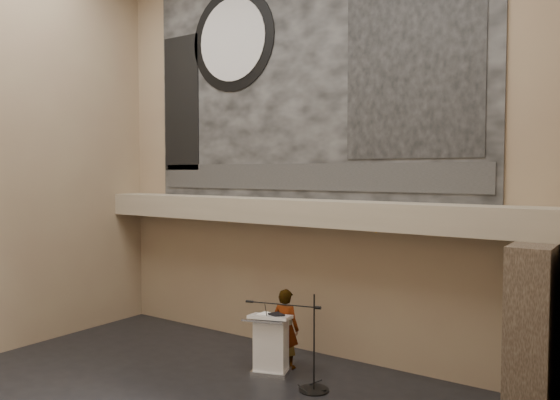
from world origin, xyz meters
The scene contains 17 objects.
wall_back centered at (0.00, 4.00, 4.25)m, with size 10.00×0.02×8.50m, color #896F57.
wall_right centered at (5.00, 0.00, 4.25)m, with size 0.02×8.00×8.50m, color #896F57.
soffit centered at (0.00, 3.60, 2.95)m, with size 10.00×0.80×0.50m, color gray.
sprinkler_left centered at (-1.60, 3.55, 2.67)m, with size 0.04×0.04×0.06m, color #B2893D.
sprinkler_right centered at (1.90, 3.55, 2.67)m, with size 0.04×0.04×0.06m, color #B2893D.
banner centered at (0.00, 3.97, 5.70)m, with size 8.00×0.05×5.00m, color black.
banner_text_strip centered at (0.00, 3.93, 3.65)m, with size 7.76×0.02×0.55m, color #2B2B2B.
banner_clock_rim centered at (-1.80, 3.93, 6.70)m, with size 2.30×2.30×0.02m, color black.
banner_clock_face centered at (-1.80, 3.91, 6.70)m, with size 1.84×1.84×0.02m, color silver.
banner_building_print centered at (2.40, 3.93, 5.80)m, with size 2.60×0.02×3.60m, color black.
banner_brick_print centered at (-3.40, 3.93, 5.40)m, with size 1.10×0.02×3.20m, color black.
stone_pier centered at (4.65, 3.15, 1.35)m, with size 0.60×1.40×2.70m, color #3E3126.
lectern centered at (0.28, 2.50, 0.55)m, with size 0.88×0.74×1.14m.
binder centered at (0.39, 2.52, 1.12)m, with size 0.27×0.22×0.04m, color black.
papers centered at (0.14, 2.49, 1.10)m, with size 0.23×0.31×0.01m, color white.
speaker_person centered at (0.33, 2.92, 0.76)m, with size 0.55×0.36×1.52m, color silver.
mic_stand centered at (1.31, 2.26, 0.25)m, with size 1.49×0.59×1.67m.
Camera 1 is at (6.10, -5.61, 3.76)m, focal length 35.00 mm.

